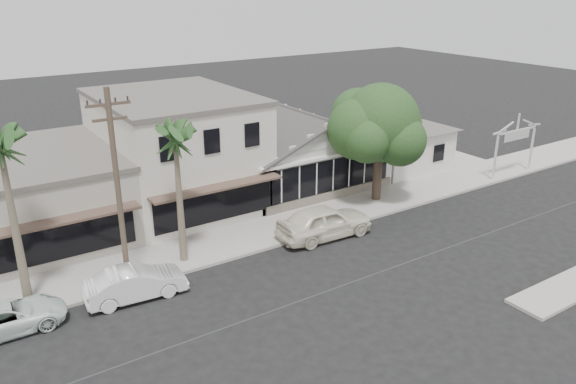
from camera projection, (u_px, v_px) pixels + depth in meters
ground at (358, 280)px, 25.78m from camera, size 140.00×140.00×0.00m
sidewalk_north at (139, 266)px, 26.88m from camera, size 90.00×3.50×0.15m
corner_shop at (296, 146)px, 37.16m from camera, size 10.40×8.60×5.10m
side_cottage at (396, 147)px, 41.03m from camera, size 6.00×6.00×3.00m
arch_sign at (517, 133)px, 38.29m from camera, size 4.12×0.12×3.95m
row_building_near at (176, 152)px, 33.61m from camera, size 8.00×10.00×6.50m
row_building_midnear at (17, 201)px, 29.37m from camera, size 10.00×10.00×4.20m
utility_pole at (118, 187)px, 23.49m from camera, size 1.80×0.24×9.00m
car_0 at (325, 222)px, 29.80m from camera, size 5.39×2.41×1.80m
car_1 at (135, 283)px, 24.10m from camera, size 4.42×1.85×1.42m
car_2 at (8, 317)px, 21.84m from camera, size 4.37×2.03×1.21m
shade_tree at (377, 125)px, 33.49m from camera, size 6.61×5.98×7.34m
palm_east at (175, 137)px, 25.18m from camera, size 3.31×3.31×7.43m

